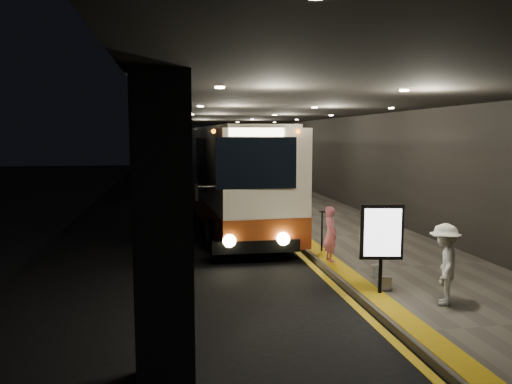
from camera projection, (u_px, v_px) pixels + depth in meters
ground at (218, 251)px, 15.30m from camera, size 90.00×90.00×0.00m
lane_line_white at (162, 224)px, 19.90m from camera, size 0.12×50.00×0.01m
kerb_stripe_yellow at (264, 221)px, 20.59m from camera, size 0.18×50.00×0.01m
sidewalk at (320, 218)px, 20.98m from camera, size 4.50×50.00×0.15m
tactile_strip at (276, 217)px, 20.66m from camera, size 0.50×50.00×0.01m
terminal_wall at (372, 148)px, 21.02m from camera, size 0.10×50.00×6.00m
support_columns at (168, 171)px, 18.72m from camera, size 0.80×24.80×4.40m
canopy at (268, 108)px, 20.09m from camera, size 9.00×50.00×0.40m
coach_main at (231, 181)px, 19.06m from camera, size 3.13×12.07×3.73m
coach_second at (206, 162)px, 32.47m from camera, size 2.76×11.94×3.73m
coach_third at (196, 154)px, 47.23m from camera, size 2.92×11.66×3.63m
passenger_boarding at (330, 234)px, 13.36m from camera, size 0.40×0.57×1.50m
passenger_waiting_white at (445, 264)px, 9.96m from camera, size 0.97×1.16×1.64m
bag_polka at (376, 271)px, 11.90m from camera, size 0.29×0.21×0.32m
bag_plain at (386, 283)px, 10.97m from camera, size 0.26×0.19×0.29m
info_sign at (382, 234)px, 10.57m from camera, size 0.92×0.28×1.93m
stanchion_post at (322, 231)px, 14.52m from camera, size 0.05×0.05×1.18m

